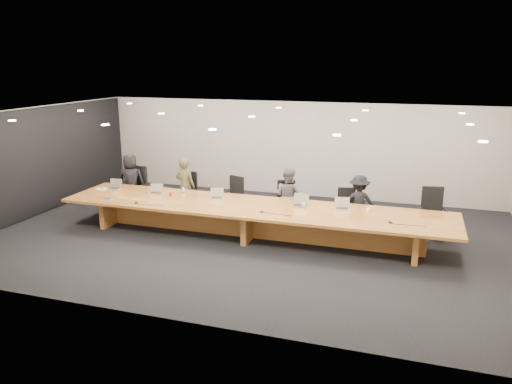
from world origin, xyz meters
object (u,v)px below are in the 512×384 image
at_px(chair_right, 347,209).
at_px(paper_cup_far, 368,210).
at_px(laptop_a, 114,184).
at_px(laptop_e, 342,204).
at_px(mic_left, 136,203).
at_px(person_c, 288,196).
at_px(person_b, 185,186).
at_px(amber_mug, 170,194).
at_px(chair_mid_left, 232,197).
at_px(laptop_d, 299,200).
at_px(person_d, 359,203).
at_px(chair_far_left, 135,187).
at_px(chair_far_right, 433,212).
at_px(chair_mid_right, 287,202).
at_px(laptop_b, 155,189).
at_px(av_box, 109,198).
at_px(laptop_c, 216,193).
at_px(person_a, 131,181).
at_px(mic_center, 262,211).
at_px(conference_table, 252,215).
at_px(chair_left, 185,193).
at_px(paper_cup_near, 303,205).
at_px(mic_right, 390,222).
at_px(water_bottle, 184,193).

xyz_separation_m(chair_right, paper_cup_far, (0.58, -0.90, 0.29)).
relative_size(laptop_a, laptop_e, 0.99).
bearing_deg(mic_left, person_c, 30.29).
bearing_deg(person_b, paper_cup_far, 177.70).
bearing_deg(amber_mug, chair_mid_left, 44.69).
relative_size(person_c, laptop_d, 4.01).
bearing_deg(person_d, mic_left, 12.76).
height_order(chair_far_left, amber_mug, chair_far_left).
bearing_deg(chair_far_right, chair_mid_right, 172.67).
relative_size(person_b, person_d, 1.14).
bearing_deg(chair_right, chair_far_left, 166.27).
relative_size(laptop_b, laptop_d, 0.88).
xyz_separation_m(laptop_b, av_box, (-0.85, -0.72, -0.11)).
relative_size(chair_far_left, person_d, 0.87).
distance_m(laptop_c, laptop_e, 3.01).
bearing_deg(laptop_e, person_a, 158.81).
distance_m(chair_mid_right, chair_far_right, 3.44).
height_order(person_c, laptop_e, person_c).
bearing_deg(mic_center, av_box, -179.20).
height_order(person_b, amber_mug, person_b).
xyz_separation_m(chair_far_left, laptop_d, (4.85, -0.95, 0.30)).
xyz_separation_m(chair_far_right, person_a, (-7.86, -0.06, 0.17)).
height_order(chair_right, av_box, chair_right).
xyz_separation_m(conference_table, chair_far_left, (-3.81, 1.25, 0.07)).
bearing_deg(laptop_a, amber_mug, -8.04).
distance_m(conference_table, laptop_d, 1.14).
xyz_separation_m(conference_table, laptop_b, (-2.61, 0.28, 0.35)).
bearing_deg(chair_left, mic_center, -19.58).
bearing_deg(laptop_b, mic_center, -23.90).
height_order(laptop_c, paper_cup_near, laptop_c).
bearing_deg(laptop_b, chair_far_left, 129.70).
distance_m(chair_right, laptop_d, 1.40).
bearing_deg(person_d, laptop_e, 65.45).
bearing_deg(chair_left, person_c, 12.09).
height_order(chair_mid_right, person_d, person_d).
distance_m(person_d, laptop_a, 6.20).
xyz_separation_m(chair_left, chair_far_right, (6.22, 0.13, 0.01)).
bearing_deg(person_a, laptop_a, 78.33).
bearing_deg(chair_far_right, paper_cup_far, -153.87).
bearing_deg(chair_right, person_a, 166.12).
height_order(amber_mug, paper_cup_far, amber_mug).
bearing_deg(chair_far_right, laptop_b, -179.97).
distance_m(conference_table, mic_left, 2.71).
relative_size(av_box, mic_right, 1.93).
height_order(person_c, paper_cup_near, person_c).
bearing_deg(chair_right, laptop_e, -102.76).
bearing_deg(person_a, laptop_d, 154.03).
relative_size(paper_cup_near, mic_left, 0.91).
height_order(chair_far_right, person_a, person_a).
height_order(person_c, water_bottle, person_c).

